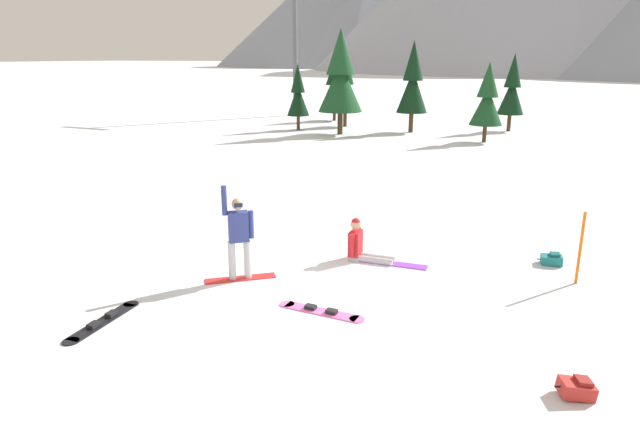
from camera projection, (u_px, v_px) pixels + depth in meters
name	position (u px, v px, depth m)	size (l,w,h in m)	color
ground_plane	(322.00, 300.00, 10.57)	(800.00, 800.00, 0.00)	white
snowboarder_foreground	(239.00, 236.00, 11.31)	(1.30, 1.16, 2.01)	red
snowboarder_midground	(363.00, 246.00, 12.55)	(1.81, 0.63, 0.98)	#B7B7BC
loose_snowboard_near_left	(103.00, 321.00, 9.69)	(0.43, 1.79, 0.09)	black
loose_snowboard_far_spare	(321.00, 311.00, 10.07)	(1.70, 0.30, 0.09)	pink
backpack_teal	(552.00, 259.00, 12.35)	(0.55, 0.39, 0.28)	#1E7A7F
backpack_red	(577.00, 388.00, 7.54)	(0.55, 0.48, 0.29)	red
trail_marker_pole	(580.00, 248.00, 11.14)	(0.06, 0.06, 1.52)	orange
pine_tree_tall	(512.00, 89.00, 33.59)	(1.58, 1.58, 4.66)	#472D19
pine_tree_twin	(341.00, 77.00, 32.02)	(2.57, 2.57, 6.04)	#472D19
pine_tree_leaning	(345.00, 86.00, 35.80)	(1.69, 1.69, 4.75)	#472D19
pine_tree_young	(413.00, 83.00, 32.94)	(1.85, 1.85, 5.40)	#472D19
pine_tree_broad	(487.00, 99.00, 29.26)	(1.74, 1.74, 4.20)	#472D19
pine_tree_short	(335.00, 86.00, 39.22)	(1.94, 1.94, 4.40)	#472D19
pine_tree_slender	(298.00, 94.00, 34.24)	(1.38, 1.38, 4.06)	#472D19
ski_lift_tower	(295.00, 25.00, 41.57)	(4.00, 0.36, 11.66)	#595B60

